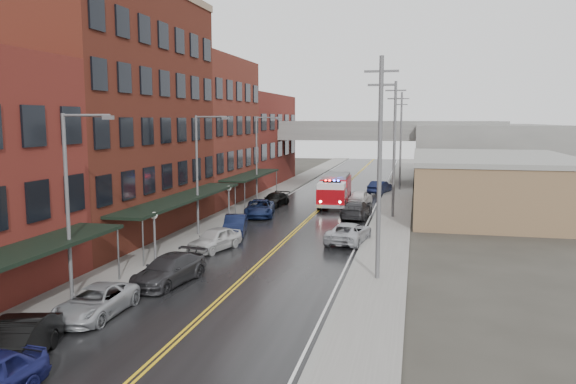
# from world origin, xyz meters

# --- Properties ---
(road) EXTENTS (11.00, 160.00, 0.02)m
(road) POSITION_xyz_m (0.00, 30.00, 0.01)
(road) COLOR black
(road) RESTS_ON ground
(sidewalk_left) EXTENTS (3.00, 160.00, 0.15)m
(sidewalk_left) POSITION_xyz_m (-7.30, 30.00, 0.07)
(sidewalk_left) COLOR slate
(sidewalk_left) RESTS_ON ground
(sidewalk_right) EXTENTS (3.00, 160.00, 0.15)m
(sidewalk_right) POSITION_xyz_m (7.30, 30.00, 0.07)
(sidewalk_right) COLOR slate
(sidewalk_right) RESTS_ON ground
(curb_left) EXTENTS (0.30, 160.00, 0.15)m
(curb_left) POSITION_xyz_m (-5.65, 30.00, 0.07)
(curb_left) COLOR gray
(curb_left) RESTS_ON ground
(curb_right) EXTENTS (0.30, 160.00, 0.15)m
(curb_right) POSITION_xyz_m (5.65, 30.00, 0.07)
(curb_right) COLOR gray
(curb_right) RESTS_ON ground
(brick_building_b) EXTENTS (9.00, 20.00, 18.00)m
(brick_building_b) POSITION_xyz_m (-13.30, 23.00, 9.00)
(brick_building_b) COLOR #4E2214
(brick_building_b) RESTS_ON ground
(brick_building_c) EXTENTS (9.00, 15.00, 15.00)m
(brick_building_c) POSITION_xyz_m (-13.30, 40.50, 7.50)
(brick_building_c) COLOR #5E251C
(brick_building_c) RESTS_ON ground
(brick_building_far) EXTENTS (9.00, 20.00, 12.00)m
(brick_building_far) POSITION_xyz_m (-13.30, 58.00, 6.00)
(brick_building_far) COLOR maroon
(brick_building_far) RESTS_ON ground
(tan_building) EXTENTS (14.00, 22.00, 5.00)m
(tan_building) POSITION_xyz_m (16.00, 40.00, 2.50)
(tan_building) COLOR olive
(tan_building) RESTS_ON ground
(right_far_block) EXTENTS (18.00, 30.00, 8.00)m
(right_far_block) POSITION_xyz_m (18.00, 70.00, 4.00)
(right_far_block) COLOR slate
(right_far_block) RESTS_ON ground
(awning_1) EXTENTS (2.60, 18.00, 3.09)m
(awning_1) POSITION_xyz_m (-7.49, 23.00, 2.99)
(awning_1) COLOR black
(awning_1) RESTS_ON ground
(awning_2) EXTENTS (2.60, 13.00, 3.09)m
(awning_2) POSITION_xyz_m (-7.49, 40.50, 2.99)
(awning_2) COLOR black
(awning_2) RESTS_ON ground
(globe_lamp_1) EXTENTS (0.44, 0.44, 3.12)m
(globe_lamp_1) POSITION_xyz_m (-6.40, 16.00, 2.31)
(globe_lamp_1) COLOR #59595B
(globe_lamp_1) RESTS_ON ground
(globe_lamp_2) EXTENTS (0.44, 0.44, 3.12)m
(globe_lamp_2) POSITION_xyz_m (-6.40, 30.00, 2.31)
(globe_lamp_2) COLOR #59595B
(globe_lamp_2) RESTS_ON ground
(street_lamp_0) EXTENTS (2.64, 0.22, 9.00)m
(street_lamp_0) POSITION_xyz_m (-6.55, 8.00, 5.19)
(street_lamp_0) COLOR #59595B
(street_lamp_0) RESTS_ON ground
(street_lamp_1) EXTENTS (2.64, 0.22, 9.00)m
(street_lamp_1) POSITION_xyz_m (-6.55, 24.00, 5.19)
(street_lamp_1) COLOR #59595B
(street_lamp_1) RESTS_ON ground
(street_lamp_2) EXTENTS (2.64, 0.22, 9.00)m
(street_lamp_2) POSITION_xyz_m (-6.55, 40.00, 5.19)
(street_lamp_2) COLOR #59595B
(street_lamp_2) RESTS_ON ground
(utility_pole_0) EXTENTS (1.80, 0.24, 12.00)m
(utility_pole_0) POSITION_xyz_m (7.20, 15.00, 6.31)
(utility_pole_0) COLOR #59595B
(utility_pole_0) RESTS_ON ground
(utility_pole_1) EXTENTS (1.80, 0.24, 12.00)m
(utility_pole_1) POSITION_xyz_m (7.20, 35.00, 6.31)
(utility_pole_1) COLOR #59595B
(utility_pole_1) RESTS_ON ground
(utility_pole_2) EXTENTS (1.80, 0.24, 12.00)m
(utility_pole_2) POSITION_xyz_m (7.20, 55.00, 6.31)
(utility_pole_2) COLOR #59595B
(utility_pole_2) RESTS_ON ground
(overpass) EXTENTS (40.00, 10.00, 7.50)m
(overpass) POSITION_xyz_m (0.00, 62.00, 5.99)
(overpass) COLOR slate
(overpass) RESTS_ON ground
(fire_truck) EXTENTS (3.72, 8.67, 3.12)m
(fire_truck) POSITION_xyz_m (1.15, 40.92, 1.69)
(fire_truck) COLOR maroon
(fire_truck) RESTS_ON ground
(parked_car_left_1) EXTENTS (2.82, 5.10, 1.59)m
(parked_car_left_1) POSITION_xyz_m (-4.62, 1.35, 0.80)
(parked_car_left_1) COLOR black
(parked_car_left_1) RESTS_ON ground
(parked_car_left_2) EXTENTS (2.28, 4.82, 1.33)m
(parked_car_left_2) POSITION_xyz_m (-4.63, 6.55, 0.67)
(parked_car_left_2) COLOR #92959A
(parked_car_left_2) RESTS_ON ground
(parked_car_left_3) EXTENTS (2.96, 5.49, 1.51)m
(parked_car_left_3) POSITION_xyz_m (-3.60, 11.94, 0.76)
(parked_car_left_3) COLOR #29292C
(parked_car_left_3) RESTS_ON ground
(parked_car_left_4) EXTENTS (2.95, 4.80, 1.53)m
(parked_car_left_4) POSITION_xyz_m (-3.90, 19.78, 0.76)
(parked_car_left_4) COLOR #BDBDBD
(parked_car_left_4) RESTS_ON ground
(parked_car_left_5) EXTENTS (2.50, 4.68, 1.46)m
(parked_car_left_5) POSITION_xyz_m (-4.24, 25.14, 0.73)
(parked_car_left_5) COLOR black
(parked_car_left_5) RESTS_ON ground
(parked_car_left_6) EXTENTS (3.50, 5.78, 1.50)m
(parked_car_left_6) POSITION_xyz_m (-4.58, 33.20, 0.75)
(parked_car_left_6) COLOR #111D42
(parked_car_left_6) RESTS_ON ground
(parked_car_left_7) EXTENTS (2.54, 4.88, 1.35)m
(parked_car_left_7) POSITION_xyz_m (-4.72, 39.20, 0.68)
(parked_car_left_7) COLOR black
(parked_car_left_7) RESTS_ON ground
(parked_car_right_0) EXTENTS (3.15, 5.54, 1.46)m
(parked_car_right_0) POSITION_xyz_m (4.57, 24.10, 0.73)
(parked_car_right_0) COLOR #ABADB4
(parked_car_right_0) RESTS_ON ground
(parked_car_right_1) EXTENTS (2.61, 5.55, 1.57)m
(parked_car_right_1) POSITION_xyz_m (4.06, 34.20, 0.78)
(parked_car_right_1) COLOR #2B2B2E
(parked_car_right_1) RESTS_ON ground
(parked_car_right_2) EXTENTS (2.43, 4.61, 1.49)m
(parked_car_right_2) POSITION_xyz_m (3.60, 42.56, 0.75)
(parked_car_right_2) COLOR white
(parked_car_right_2) RESTS_ON ground
(parked_car_right_3) EXTENTS (2.75, 4.84, 1.51)m
(parked_car_right_3) POSITION_xyz_m (5.00, 51.63, 0.75)
(parked_car_right_3) COLOR black
(parked_car_right_3) RESTS_ON ground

